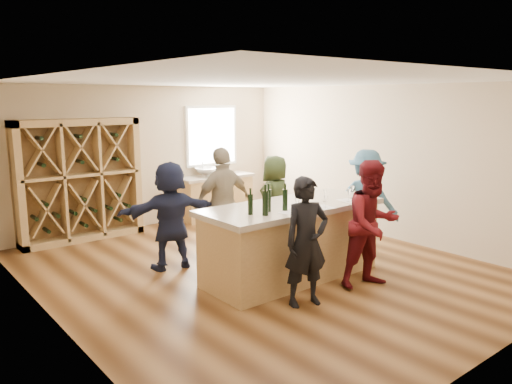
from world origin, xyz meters
TOP-DOWN VIEW (x-y plane):
  - floor at (0.00, 0.00)m, footprint 6.00×7.00m
  - ceiling at (0.00, 0.00)m, footprint 6.00×7.00m
  - wall_back at (0.00, 3.55)m, footprint 6.00×0.10m
  - wall_front at (0.00, -3.55)m, footprint 6.00×0.10m
  - wall_left at (-3.05, 0.00)m, footprint 0.10×7.00m
  - wall_right at (3.05, 0.00)m, footprint 0.10×7.00m
  - window_frame at (1.50, 3.47)m, footprint 1.30×0.06m
  - window_pane at (1.50, 3.44)m, footprint 1.18×0.01m
  - wine_rack at (-1.50, 3.27)m, footprint 2.20×0.45m
  - back_counter_base at (1.40, 3.20)m, footprint 1.60×0.58m
  - back_counter_top at (1.40, 3.20)m, footprint 1.70×0.62m
  - sink at (1.20, 3.20)m, footprint 0.54×0.54m
  - faucet at (1.20, 3.38)m, footprint 0.02×0.02m
  - tasting_counter_base at (0.15, -0.55)m, footprint 2.60×1.00m
  - tasting_counter_top at (0.15, -0.55)m, footprint 2.72×1.12m
  - wine_bottle_a at (-0.71, -0.68)m, footprint 0.09×0.09m
  - wine_bottle_b at (-0.59, -0.84)m, footprint 0.10×0.10m
  - wine_bottle_c at (-0.41, -0.69)m, footprint 0.07×0.07m
  - wine_bottle_d at (-0.21, -0.80)m, footprint 0.08×0.08m
  - wine_glass_a at (-0.17, -0.99)m, footprint 0.07×0.07m
  - wine_glass_b at (0.33, -1.03)m, footprint 0.07×0.07m
  - wine_glass_c at (0.88, -0.96)m, footprint 0.08×0.08m
  - wine_glass_d at (0.64, -0.72)m, footprint 0.07×0.07m
  - wine_glass_e at (1.14, -0.81)m, footprint 0.09×0.09m
  - tasting_menu_a at (-0.22, -0.97)m, footprint 0.33×0.38m
  - tasting_menu_b at (0.36, -0.98)m, footprint 0.25×0.32m
  - tasting_menu_c at (0.95, -0.91)m, footprint 0.30×0.37m
  - person_near_left at (-0.38, -1.39)m, footprint 0.69×0.57m
  - person_near_right at (0.76, -1.50)m, footprint 0.93×0.63m
  - person_server at (2.05, -0.35)m, footprint 0.92×1.22m
  - person_far_mid at (-0.09, 0.80)m, footprint 1.06×0.55m
  - person_far_right at (1.01, 0.80)m, footprint 0.92×0.80m
  - person_far_left at (-1.00, 0.89)m, footprint 1.61×0.84m

SIDE VIEW (x-z plane):
  - floor at x=0.00m, z-range -0.10..0.00m
  - back_counter_base at x=1.40m, z-range 0.00..0.86m
  - tasting_counter_base at x=0.15m, z-range 0.00..1.00m
  - person_far_right at x=1.01m, z-range 0.00..1.59m
  - person_near_left at x=-0.38m, z-range 0.00..1.63m
  - person_far_left at x=-1.00m, z-range 0.00..1.65m
  - person_server at x=2.05m, z-range 0.00..1.72m
  - person_near_right at x=0.76m, z-range 0.00..1.75m
  - back_counter_top at x=1.40m, z-range 0.86..0.92m
  - person_far_mid at x=-0.09m, z-range 0.00..1.80m
  - sink at x=1.20m, z-range 0.92..1.11m
  - tasting_counter_top at x=0.15m, z-range 1.00..1.08m
  - faucet at x=1.20m, z-range 0.92..1.22m
  - tasting_menu_a at x=-0.22m, z-range 1.08..1.08m
  - tasting_menu_b at x=0.36m, z-range 1.08..1.08m
  - tasting_menu_c at x=0.95m, z-range 1.08..1.08m
  - wine_rack at x=-1.50m, z-range 0.00..2.20m
  - wine_glass_d at x=0.64m, z-range 1.08..1.24m
  - wine_glass_b at x=0.33m, z-range 1.08..1.24m
  - wine_glass_a at x=-0.17m, z-range 1.08..1.27m
  - wine_glass_e at x=1.14m, z-range 1.08..1.27m
  - wine_glass_c at x=0.88m, z-range 1.08..1.28m
  - wine_bottle_a at x=-0.71m, z-range 1.08..1.35m
  - wine_bottle_d at x=-0.21m, z-range 1.08..1.37m
  - wine_bottle_c at x=-0.41m, z-range 1.08..1.38m
  - wine_bottle_b at x=-0.59m, z-range 1.08..1.40m
  - wall_back at x=0.00m, z-range 0.00..2.80m
  - wall_front at x=0.00m, z-range 0.00..2.80m
  - wall_left at x=-3.05m, z-range 0.00..2.80m
  - wall_right at x=3.05m, z-range 0.00..2.80m
  - window_frame at x=1.50m, z-range 1.10..2.40m
  - window_pane at x=1.50m, z-range 1.16..2.34m
  - ceiling at x=0.00m, z-range 2.80..2.90m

